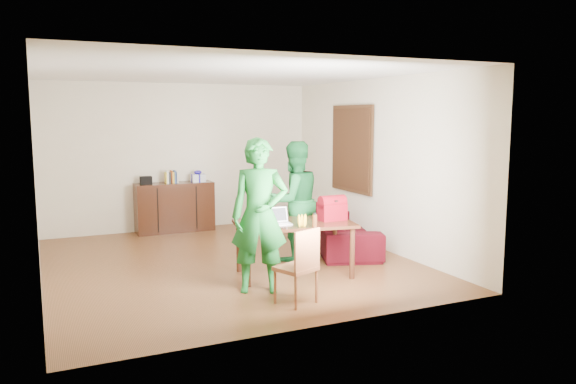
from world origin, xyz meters
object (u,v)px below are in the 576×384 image
laptop (279,221)px  bottle (315,220)px  person_near (259,216)px  red_bag (332,210)px  sofa (342,228)px  table (294,229)px  chair (297,282)px  person_far (294,201)px

laptop → bottle: 0.48m
person_near → red_bag: (1.19, 0.36, -0.08)m
laptop → sofa: laptop is taller
table → person_near: 0.85m
chair → person_far: 2.04m
chair → sofa: (1.82, 2.14, 0.07)m
person_near → sofa: bearing=58.1°
person_far → red_bag: size_ratio=4.89×
laptop → bottle: bearing=-37.2°
table → sofa: (1.36, 1.09, -0.31)m
bottle → sofa: bearing=49.7°
chair → sofa: 2.81m
bottle → sofa: 2.00m
red_bag → sofa: 1.53m
bottle → red_bag: bearing=36.1°
person_near → person_far: 1.55m
person_near → sofa: size_ratio=0.85×
chair → red_bag: red_bag is taller
red_bag → chair: bearing=-136.2°
laptop → red_bag: (0.77, -0.02, 0.09)m
chair → red_bag: (0.98, 0.96, 0.60)m
chair → laptop: size_ratio=2.78×
person_near → red_bag: 1.25m
red_bag → sofa: (0.83, 1.17, -0.53)m
chair → laptop: bearing=55.8°
person_far → chair: bearing=60.3°
laptop → person_far: bearing=60.0°
laptop → bottle: size_ratio=1.75×
bottle → person_far: bearing=78.2°
person_far → sofa: bearing=-166.0°
chair → red_bag: 1.50m
person_far → laptop: 0.99m
person_far → sofa: person_far is taller
chair → person_far: bearing=44.1°
red_bag → sofa: size_ratio=0.16×
bottle → sofa: bottle is taller
person_far → red_bag: bearing=97.5°
chair → laptop: (0.22, 0.98, 0.51)m
chair → person_far: person_far is taller
table → chair: (-0.46, -1.04, -0.38)m
bottle → person_near: bearing=-175.7°
person_near → bottle: 0.78m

